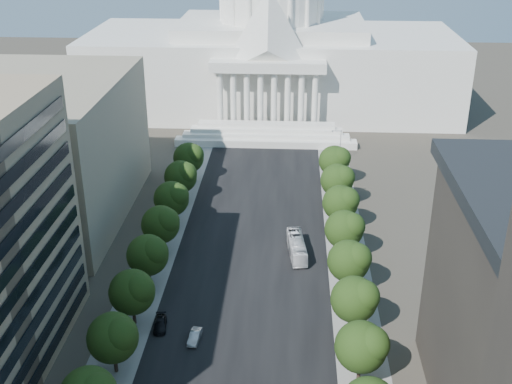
# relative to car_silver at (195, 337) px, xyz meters

# --- Properties ---
(road_asphalt) EXTENTS (30.00, 260.00, 0.01)m
(road_asphalt) POSITION_rel_car_silver_xyz_m (7.32, 34.01, -0.75)
(road_asphalt) COLOR black
(road_asphalt) RESTS_ON ground
(sidewalk_left) EXTENTS (8.00, 260.00, 0.02)m
(sidewalk_left) POSITION_rel_car_silver_xyz_m (-11.68, 34.01, -0.75)
(sidewalk_left) COLOR gray
(sidewalk_left) RESTS_ON ground
(sidewalk_right) EXTENTS (8.00, 260.00, 0.02)m
(sidewalk_right) POSITION_rel_car_silver_xyz_m (26.32, 34.01, -0.75)
(sidewalk_right) COLOR gray
(sidewalk_right) RESTS_ON ground
(capitol) EXTENTS (120.00, 56.00, 73.00)m
(capitol) POSITION_rel_car_silver_xyz_m (7.32, 128.90, 19.26)
(capitol) COLOR white
(capitol) RESTS_ON ground
(office_block_left_far) EXTENTS (38.00, 52.00, 30.00)m
(office_block_left_far) POSITION_rel_car_silver_xyz_m (-40.68, 44.01, 14.25)
(office_block_left_far) COLOR gray
(office_block_left_far) RESTS_ON ground
(tree_l_d) EXTENTS (7.79, 7.60, 9.97)m
(tree_l_d) POSITION_rel_car_silver_xyz_m (-10.34, -8.19, 5.71)
(tree_l_d) COLOR #33261C
(tree_l_d) RESTS_ON ground
(tree_l_e) EXTENTS (7.79, 7.60, 9.97)m
(tree_l_e) POSITION_rel_car_silver_xyz_m (-10.34, 3.81, 5.71)
(tree_l_e) COLOR #33261C
(tree_l_e) RESTS_ON ground
(tree_l_f) EXTENTS (7.79, 7.60, 9.97)m
(tree_l_f) POSITION_rel_car_silver_xyz_m (-10.34, 15.81, 5.71)
(tree_l_f) COLOR #33261C
(tree_l_f) RESTS_ON ground
(tree_l_g) EXTENTS (7.79, 7.60, 9.97)m
(tree_l_g) POSITION_rel_car_silver_xyz_m (-10.34, 27.81, 5.71)
(tree_l_g) COLOR #33261C
(tree_l_g) RESTS_ON ground
(tree_l_h) EXTENTS (7.79, 7.60, 9.97)m
(tree_l_h) POSITION_rel_car_silver_xyz_m (-10.34, 39.81, 5.71)
(tree_l_h) COLOR #33261C
(tree_l_h) RESTS_ON ground
(tree_l_i) EXTENTS (7.79, 7.60, 9.97)m
(tree_l_i) POSITION_rel_car_silver_xyz_m (-10.34, 51.81, 5.71)
(tree_l_i) COLOR #33261C
(tree_l_i) RESTS_ON ground
(tree_l_j) EXTENTS (7.79, 7.60, 9.97)m
(tree_l_j) POSITION_rel_car_silver_xyz_m (-10.34, 63.81, 5.71)
(tree_l_j) COLOR #33261C
(tree_l_j) RESTS_ON ground
(tree_r_d) EXTENTS (7.79, 7.60, 9.97)m
(tree_r_d) POSITION_rel_car_silver_xyz_m (25.66, -8.19, 5.71)
(tree_r_d) COLOR #33261C
(tree_r_d) RESTS_ON ground
(tree_r_e) EXTENTS (7.79, 7.60, 9.97)m
(tree_r_e) POSITION_rel_car_silver_xyz_m (25.66, 3.81, 5.71)
(tree_r_e) COLOR #33261C
(tree_r_e) RESTS_ON ground
(tree_r_f) EXTENTS (7.79, 7.60, 9.97)m
(tree_r_f) POSITION_rel_car_silver_xyz_m (25.66, 15.81, 5.71)
(tree_r_f) COLOR #33261C
(tree_r_f) RESTS_ON ground
(tree_r_g) EXTENTS (7.79, 7.60, 9.97)m
(tree_r_g) POSITION_rel_car_silver_xyz_m (25.66, 27.81, 5.71)
(tree_r_g) COLOR #33261C
(tree_r_g) RESTS_ON ground
(tree_r_h) EXTENTS (7.79, 7.60, 9.97)m
(tree_r_h) POSITION_rel_car_silver_xyz_m (25.66, 39.81, 5.71)
(tree_r_h) COLOR #33261C
(tree_r_h) RESTS_ON ground
(tree_r_i) EXTENTS (7.79, 7.60, 9.97)m
(tree_r_i) POSITION_rel_car_silver_xyz_m (25.66, 51.81, 5.71)
(tree_r_i) COLOR #33261C
(tree_r_i) RESTS_ON ground
(tree_r_j) EXTENTS (7.79, 7.60, 9.97)m
(tree_r_j) POSITION_rel_car_silver_xyz_m (25.66, 63.81, 5.71)
(tree_r_j) COLOR #33261C
(tree_r_j) RESTS_ON ground
(streetlight_c) EXTENTS (2.61, 0.44, 9.00)m
(streetlight_c) POSITION_rel_car_silver_xyz_m (27.22, 4.01, 5.08)
(streetlight_c) COLOR gray
(streetlight_c) RESTS_ON ground
(streetlight_d) EXTENTS (2.61, 0.44, 9.00)m
(streetlight_d) POSITION_rel_car_silver_xyz_m (27.22, 29.01, 5.08)
(streetlight_d) COLOR gray
(streetlight_d) RESTS_ON ground
(streetlight_e) EXTENTS (2.61, 0.44, 9.00)m
(streetlight_e) POSITION_rel_car_silver_xyz_m (27.22, 54.01, 5.08)
(streetlight_e) COLOR gray
(streetlight_e) RESTS_ON ground
(streetlight_f) EXTENTS (2.61, 0.44, 9.00)m
(streetlight_f) POSITION_rel_car_silver_xyz_m (27.22, 79.01, 5.08)
(streetlight_f) COLOR gray
(streetlight_f) RESTS_ON ground
(car_silver) EXTENTS (2.01, 4.66, 1.49)m
(car_silver) POSITION_rel_car_silver_xyz_m (0.00, 0.00, 0.00)
(car_silver) COLOR #B6B7BE
(car_silver) RESTS_ON ground
(car_dark_b) EXTENTS (2.63, 5.23, 1.46)m
(car_dark_b) POSITION_rel_car_silver_xyz_m (-6.18, 3.01, -0.02)
(car_dark_b) COLOR black
(car_dark_b) RESTS_ON ground
(city_bus) EXTENTS (4.30, 12.48, 3.41)m
(city_bus) POSITION_rel_car_silver_xyz_m (16.28, 28.52, 0.96)
(city_bus) COLOR silver
(city_bus) RESTS_ON ground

